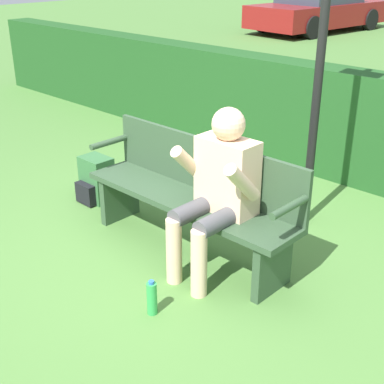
# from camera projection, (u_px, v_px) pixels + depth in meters

# --- Properties ---
(ground_plane) EXTENTS (40.00, 40.00, 0.00)m
(ground_plane) POSITION_uv_depth(u_px,v_px,m) (187.00, 250.00, 4.14)
(ground_plane) COLOR #4C7A38
(hedge_back) EXTENTS (12.00, 0.37, 1.09)m
(hedge_back) POSITION_uv_depth(u_px,v_px,m) (336.00, 123.00, 5.34)
(hedge_back) COLOR #1E4C1E
(hedge_back) RESTS_ON ground
(park_bench) EXTENTS (1.83, 0.42, 0.86)m
(park_bench) POSITION_uv_depth(u_px,v_px,m) (192.00, 194.00, 4.00)
(park_bench) COLOR #334C33
(park_bench) RESTS_ON ground
(person_seated) EXTENTS (0.56, 0.57, 1.19)m
(person_seated) POSITION_uv_depth(u_px,v_px,m) (218.00, 185.00, 3.62)
(person_seated) COLOR beige
(person_seated) RESTS_ON ground
(backpack) EXTENTS (0.29, 0.28, 0.42)m
(backpack) POSITION_uv_depth(u_px,v_px,m) (96.00, 180.00, 4.90)
(backpack) COLOR #336638
(backpack) RESTS_ON ground
(water_bottle) EXTENTS (0.07, 0.07, 0.24)m
(water_bottle) POSITION_uv_depth(u_px,v_px,m) (152.00, 298.00, 3.38)
(water_bottle) COLOR green
(water_bottle) RESTS_ON ground
(signpost) EXTENTS (0.39, 0.09, 2.67)m
(signpost) POSITION_uv_depth(u_px,v_px,m) (322.00, 38.00, 3.96)
(signpost) COLOR black
(signpost) RESTS_ON ground
(parked_car) EXTENTS (2.22, 4.51, 1.29)m
(parked_car) POSITION_uv_depth(u_px,v_px,m) (318.00, 9.00, 15.14)
(parked_car) COLOR maroon
(parked_car) RESTS_ON ground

